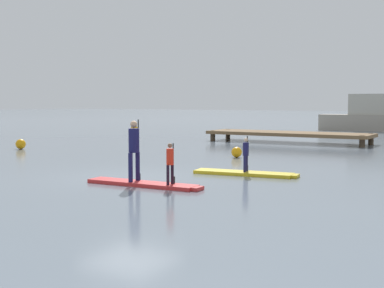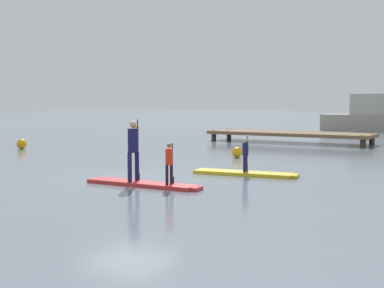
{
  "view_description": "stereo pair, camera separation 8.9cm",
  "coord_description": "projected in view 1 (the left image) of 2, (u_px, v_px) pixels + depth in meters",
  "views": [
    {
      "loc": [
        9.44,
        -11.93,
        2.23
      ],
      "look_at": [
        -0.15,
        3.72,
        0.75
      ],
      "focal_mm": 48.61,
      "sensor_mm": 36.0,
      "label": 1
    },
    {
      "loc": [
        9.52,
        -11.88,
        2.23
      ],
      "look_at": [
        -0.15,
        3.72,
        0.75
      ],
      "focal_mm": 48.61,
      "sensor_mm": 36.0,
      "label": 2
    }
  ],
  "objects": [
    {
      "name": "ground_plane",
      "position": [
        130.0,
        178.0,
        15.24
      ],
      "size": [
        240.0,
        240.0,
        0.0
      ],
      "primitive_type": "plane",
      "color": "slate"
    },
    {
      "name": "floating_dock",
      "position": [
        288.0,
        134.0,
        28.65
      ],
      "size": [
        9.06,
        2.5,
        0.59
      ],
      "color": "brown",
      "rests_on": "ground"
    },
    {
      "name": "mooring_buoy_far",
      "position": [
        21.0,
        144.0,
        24.74
      ],
      "size": [
        0.48,
        0.48,
        0.48
      ],
      "primitive_type": "sphere",
      "color": "orange",
      "rests_on": "ground"
    },
    {
      "name": "paddleboard_far",
      "position": [
        144.0,
        184.0,
        13.88
      ],
      "size": [
        3.4,
        0.8,
        0.1
      ],
      "color": "red",
      "rests_on": "ground"
    },
    {
      "name": "fishing_boat_green_midground",
      "position": [
        375.0,
        117.0,
        40.16
      ],
      "size": [
        8.4,
        2.65,
        7.31
      ],
      "color": "#9E9384",
      "rests_on": "ground"
    },
    {
      "name": "paddler_adult",
      "position": [
        134.0,
        147.0,
        13.95
      ],
      "size": [
        0.31,
        0.51,
        1.67
      ],
      "color": "#19194C",
      "rests_on": "paddleboard_far"
    },
    {
      "name": "paddleboard_near",
      "position": [
        245.0,
        173.0,
        15.96
      ],
      "size": [
        3.28,
        1.13,
        0.1
      ],
      "color": "gold",
      "rests_on": "ground"
    },
    {
      "name": "mooring_buoy_mid",
      "position": [
        134.0,
        128.0,
        39.07
      ],
      "size": [
        0.52,
        0.52,
        0.52
      ],
      "primitive_type": "sphere",
      "color": "orange",
      "rests_on": "ground"
    },
    {
      "name": "mooring_buoy_near",
      "position": [
        237.0,
        152.0,
        20.97
      ],
      "size": [
        0.43,
        0.43,
        0.43
      ],
      "primitive_type": "sphere",
      "color": "orange",
      "rests_on": "ground"
    },
    {
      "name": "paddler_child_front",
      "position": [
        170.0,
        161.0,
        13.46
      ],
      "size": [
        0.2,
        0.38,
        1.07
      ],
      "color": "black",
      "rests_on": "paddleboard_far"
    },
    {
      "name": "paddler_child_solo",
      "position": [
        246.0,
        153.0,
        15.92
      ],
      "size": [
        0.21,
        0.37,
        1.09
      ],
      "color": "#19194C",
      "rests_on": "paddleboard_near"
    }
  ]
}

